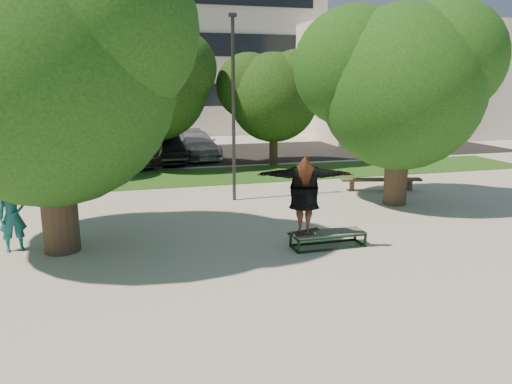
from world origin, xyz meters
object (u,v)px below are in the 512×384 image
object	(u,v)px
tree_left	(42,62)
car_dark	(164,149)
car_silver_a	(26,147)
grind_box	(328,239)
bystander	(12,216)
car_silver_b	(195,145)
bench	(381,180)
lamppost	(233,107)
car_grey	(133,147)
tree_right	(398,78)

from	to	relation	value
tree_left	car_dark	size ratio (longest dim) A/B	1.66
car_silver_a	car_dark	distance (m)	6.82
car_silver_a	grind_box	bearing A→B (deg)	-64.58
grind_box	bystander	xyz separation A→B (m)	(-7.36, 1.81, 0.66)
bystander	car_silver_b	world-z (taller)	bystander
bystander	bench	distance (m)	12.45
lamppost	grind_box	bearing A→B (deg)	-78.91
car_grey	lamppost	bearing A→B (deg)	-67.56
tree_left	tree_right	xyz separation A→B (m)	(10.21, 1.99, -0.33)
tree_right	car_dark	world-z (taller)	tree_right
tree_right	car_dark	bearing A→B (deg)	121.20
tree_right	car_dark	distance (m)	12.84
lamppost	car_grey	world-z (taller)	lamppost
tree_left	lamppost	bearing A→B (deg)	36.42
lamppost	car_silver_b	distance (m)	10.30
car_dark	tree_left	bearing A→B (deg)	-111.09
tree_left	bench	world-z (taller)	tree_left
grind_box	car_grey	size ratio (longest dim) A/B	0.31
grind_box	bench	xyz separation A→B (m)	(4.54, 5.42, 0.19)
bystander	car_grey	distance (m)	12.97
car_silver_b	bench	bearing A→B (deg)	-66.67
car_silver_a	bench	bearing A→B (deg)	-41.94
bench	car_grey	world-z (taller)	car_grey
lamppost	bystander	bearing A→B (deg)	-149.88
grind_box	car_silver_a	distance (m)	18.36
bench	car_grey	distance (m)	12.41
lamppost	bench	distance (m)	6.25
grind_box	car_silver_a	size ratio (longest dim) A/B	0.38
car_silver_a	car_silver_b	world-z (taller)	car_silver_a
bench	car_silver_b	xyz separation A→B (m)	(-5.35, 10.03, 0.31)
bench	car_silver_a	distance (m)	17.25
tree_right	car_grey	size ratio (longest dim) A/B	1.11
tree_left	bench	distance (m)	12.25
tree_left	car_silver_b	size ratio (longest dim) A/B	1.48
tree_right	bystander	world-z (taller)	tree_right
bystander	car_dark	size ratio (longest dim) A/B	0.40
tree_left	bystander	distance (m)	3.72
bystander	car_dark	bearing A→B (deg)	52.37
tree_right	lamppost	world-z (taller)	tree_right
car_dark	bystander	bearing A→B (deg)	-115.57
car_silver_b	bystander	bearing A→B (deg)	-120.39
tree_right	grind_box	xyz separation A→B (m)	(-3.85, -3.54, -3.90)
grind_box	bench	size ratio (longest dim) A/B	0.60
tree_right	car_silver_b	distance (m)	13.23
grind_box	car_silver_a	bearing A→B (deg)	119.96
grind_box	bystander	world-z (taller)	bystander
car_dark	tree_right	bearing A→B (deg)	-63.12
tree_right	tree_left	bearing A→B (deg)	-168.97
tree_right	lamppost	bearing A→B (deg)	158.72
car_silver_b	tree_right	bearing A→B (deg)	-73.38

